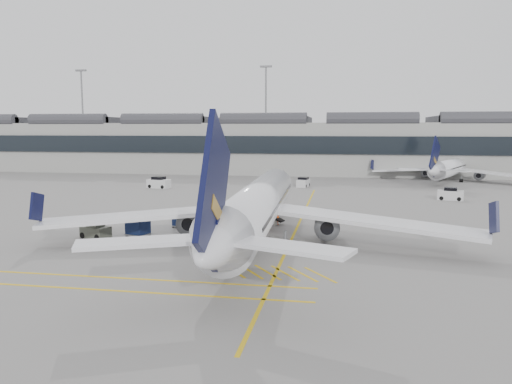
% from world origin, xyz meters
% --- Properties ---
extents(ground, '(220.00, 220.00, 0.00)m').
position_xyz_m(ground, '(0.00, 0.00, 0.00)').
color(ground, gray).
rests_on(ground, ground).
extents(terminal, '(200.00, 20.45, 12.40)m').
position_xyz_m(terminal, '(0.00, 71.93, 6.14)').
color(terminal, '#9E9E99').
rests_on(terminal, ground).
extents(light_masts, '(113.00, 0.60, 25.45)m').
position_xyz_m(light_masts, '(-1.67, 86.00, 14.49)').
color(light_masts, slate).
rests_on(light_masts, ground).
extents(apron_markings, '(0.25, 60.00, 0.01)m').
position_xyz_m(apron_markings, '(10.00, 10.00, 0.01)').
color(apron_markings, gold).
rests_on(apron_markings, ground).
extents(airliner_main, '(37.35, 40.85, 10.85)m').
position_xyz_m(airliner_main, '(7.20, 1.55, 3.19)').
color(airliner_main, white).
rests_on(airliner_main, ground).
extents(airliner_far, '(27.65, 30.54, 8.67)m').
position_xyz_m(airliner_far, '(34.70, 58.38, 2.55)').
color(airliner_far, white).
rests_on(airliner_far, ground).
extents(belt_loader, '(4.22, 2.46, 1.67)m').
position_xyz_m(belt_loader, '(6.15, 10.52, 0.49)').
color(belt_loader, silver).
rests_on(belt_loader, ground).
extents(baggage_cart_a, '(1.51, 1.24, 1.58)m').
position_xyz_m(baggage_cart_a, '(3.52, 1.36, 0.85)').
color(baggage_cart_a, gray).
rests_on(baggage_cart_a, ground).
extents(baggage_cart_b, '(1.93, 1.73, 1.71)m').
position_xyz_m(baggage_cart_b, '(-1.40, 7.08, 0.92)').
color(baggage_cart_b, gray).
rests_on(baggage_cart_b, ground).
extents(baggage_cart_c, '(1.60, 1.32, 1.68)m').
position_xyz_m(baggage_cart_c, '(1.18, 8.87, 0.90)').
color(baggage_cart_c, gray).
rests_on(baggage_cart_c, ground).
extents(baggage_cart_d, '(2.34, 2.12, 2.03)m').
position_xyz_m(baggage_cart_d, '(-4.02, 2.34, 1.09)').
color(baggage_cart_d, gray).
rests_on(baggage_cart_d, ground).
extents(ramp_agent_a, '(0.85, 0.81, 1.96)m').
position_xyz_m(ramp_agent_a, '(7.79, 10.03, 0.98)').
color(ramp_agent_a, '#F84A0D').
rests_on(ramp_agent_a, ground).
extents(ramp_agent_b, '(0.98, 0.78, 1.99)m').
position_xyz_m(ramp_agent_b, '(6.97, 6.92, 0.99)').
color(ramp_agent_b, '#DF450B').
rests_on(ramp_agent_b, ground).
extents(pushback_tug, '(2.86, 2.24, 1.40)m').
position_xyz_m(pushback_tug, '(-7.53, 1.05, 0.62)').
color(pushback_tug, '#54584B').
rests_on(pushback_tug, ground).
extents(safety_cone_nose, '(0.40, 0.40, 0.56)m').
position_xyz_m(safety_cone_nose, '(7.63, 21.13, 0.28)').
color(safety_cone_nose, '#F24C0A').
rests_on(safety_cone_nose, ground).
extents(safety_cone_engine, '(0.37, 0.37, 0.52)m').
position_xyz_m(safety_cone_engine, '(12.90, 6.91, 0.26)').
color(safety_cone_engine, '#F24C0A').
rests_on(safety_cone_engine, ground).
extents(service_van_left, '(3.99, 2.58, 1.89)m').
position_xyz_m(service_van_left, '(-15.70, 38.38, 0.85)').
color(service_van_left, silver).
rests_on(service_van_left, ground).
extents(service_van_mid, '(2.19, 3.48, 1.66)m').
position_xyz_m(service_van_mid, '(7.88, 44.20, 0.74)').
color(service_van_mid, silver).
rests_on(service_van_mid, ground).
extents(service_van_right, '(3.69, 2.42, 1.74)m').
position_xyz_m(service_van_right, '(29.21, 31.95, 0.78)').
color(service_van_right, silver).
rests_on(service_van_right, ground).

